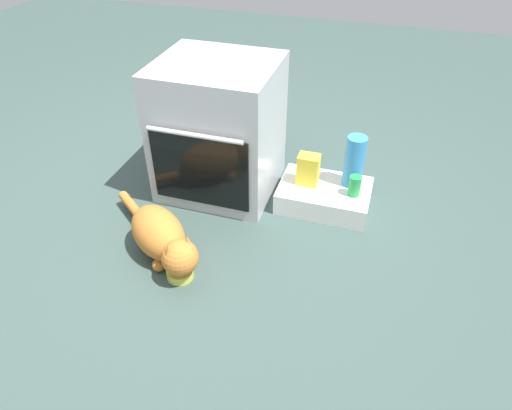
{
  "coord_description": "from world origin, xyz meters",
  "views": [
    {
      "loc": [
        0.92,
        -1.8,
        1.66
      ],
      "look_at": [
        0.38,
        -0.06,
        0.25
      ],
      "focal_mm": 32.56,
      "sensor_mm": 36.0,
      "label": 1
    }
  ],
  "objects_px": {
    "oven": "(219,129)",
    "pantry_cabinet": "(324,196)",
    "cat": "(162,237)",
    "soda_can": "(355,186)",
    "water_bottle": "(354,161)",
    "snack_bag": "(308,170)",
    "food_bowl": "(180,272)"
  },
  "relations": [
    {
      "from": "food_bowl",
      "to": "water_bottle",
      "type": "height_order",
      "value": "water_bottle"
    },
    {
      "from": "pantry_cabinet",
      "to": "snack_bag",
      "type": "relative_size",
      "value": 2.85
    },
    {
      "from": "water_bottle",
      "to": "food_bowl",
      "type": "bearing_deg",
      "value": -129.16
    },
    {
      "from": "cat",
      "to": "snack_bag",
      "type": "distance_m",
      "value": 0.9
    },
    {
      "from": "oven",
      "to": "pantry_cabinet",
      "type": "distance_m",
      "value": 0.71
    },
    {
      "from": "cat",
      "to": "water_bottle",
      "type": "xyz_separation_m",
      "value": [
        0.83,
        0.74,
        0.15
      ]
    },
    {
      "from": "food_bowl",
      "to": "soda_can",
      "type": "xyz_separation_m",
      "value": [
        0.72,
        0.74,
        0.16
      ]
    },
    {
      "from": "water_bottle",
      "to": "pantry_cabinet",
      "type": "bearing_deg",
      "value": -151.41
    },
    {
      "from": "water_bottle",
      "to": "snack_bag",
      "type": "relative_size",
      "value": 1.67
    },
    {
      "from": "water_bottle",
      "to": "soda_can",
      "type": "height_order",
      "value": "water_bottle"
    },
    {
      "from": "snack_bag",
      "to": "soda_can",
      "type": "height_order",
      "value": "snack_bag"
    },
    {
      "from": "oven",
      "to": "soda_can",
      "type": "relative_size",
      "value": 6.44
    },
    {
      "from": "pantry_cabinet",
      "to": "soda_can",
      "type": "bearing_deg",
      "value": -10.52
    },
    {
      "from": "oven",
      "to": "water_bottle",
      "type": "distance_m",
      "value": 0.78
    },
    {
      "from": "oven",
      "to": "soda_can",
      "type": "height_order",
      "value": "oven"
    },
    {
      "from": "water_bottle",
      "to": "soda_can",
      "type": "xyz_separation_m",
      "value": [
        0.03,
        -0.1,
        -0.09
      ]
    },
    {
      "from": "soda_can",
      "to": "water_bottle",
      "type": "bearing_deg",
      "value": 105.19
    },
    {
      "from": "oven",
      "to": "cat",
      "type": "distance_m",
      "value": 0.73
    },
    {
      "from": "snack_bag",
      "to": "pantry_cabinet",
      "type": "bearing_deg",
      "value": -3.58
    },
    {
      "from": "cat",
      "to": "soda_can",
      "type": "distance_m",
      "value": 1.07
    },
    {
      "from": "water_bottle",
      "to": "oven",
      "type": "bearing_deg",
      "value": -175.4
    },
    {
      "from": "oven",
      "to": "pantry_cabinet",
      "type": "height_order",
      "value": "oven"
    },
    {
      "from": "food_bowl",
      "to": "cat",
      "type": "distance_m",
      "value": 0.2
    },
    {
      "from": "oven",
      "to": "pantry_cabinet",
      "type": "bearing_deg",
      "value": -1.05
    },
    {
      "from": "oven",
      "to": "cat",
      "type": "relative_size",
      "value": 1.14
    },
    {
      "from": "pantry_cabinet",
      "to": "soda_can",
      "type": "xyz_separation_m",
      "value": [
        0.16,
        -0.03,
        0.12
      ]
    },
    {
      "from": "oven",
      "to": "soda_can",
      "type": "xyz_separation_m",
      "value": [
        0.8,
        -0.04,
        -0.2
      ]
    },
    {
      "from": "pantry_cabinet",
      "to": "water_bottle",
      "type": "bearing_deg",
      "value": 28.59
    },
    {
      "from": "oven",
      "to": "food_bowl",
      "type": "relative_size",
      "value": 5.92
    },
    {
      "from": "pantry_cabinet",
      "to": "water_bottle",
      "type": "height_order",
      "value": "water_bottle"
    },
    {
      "from": "snack_bag",
      "to": "food_bowl",
      "type": "bearing_deg",
      "value": -119.89
    },
    {
      "from": "water_bottle",
      "to": "soda_can",
      "type": "relative_size",
      "value": 2.5
    }
  ]
}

